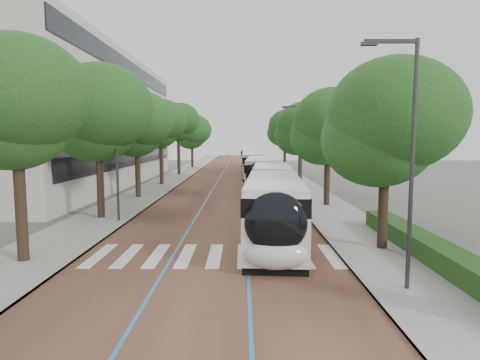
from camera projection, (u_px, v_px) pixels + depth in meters
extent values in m
plane|color=#51544C|center=(208.00, 263.00, 16.22)|extent=(160.00, 160.00, 0.00)
cube|color=#563126|center=(233.00, 175.00, 56.01)|extent=(11.00, 140.00, 0.02)
cube|color=gray|center=(179.00, 175.00, 56.06)|extent=(4.00, 140.00, 0.12)
cube|color=gray|center=(286.00, 175.00, 55.96)|extent=(4.00, 140.00, 0.12)
cube|color=gray|center=(193.00, 175.00, 56.04)|extent=(0.20, 140.00, 0.14)
cube|color=gray|center=(273.00, 175.00, 55.98)|extent=(0.20, 140.00, 0.14)
cube|color=silver|center=(99.00, 255.00, 17.24)|extent=(0.55, 3.60, 0.01)
cube|color=silver|center=(128.00, 255.00, 17.24)|extent=(0.55, 3.60, 0.01)
cube|color=silver|center=(157.00, 255.00, 17.23)|extent=(0.55, 3.60, 0.01)
cube|color=silver|center=(186.00, 255.00, 17.22)|extent=(0.55, 3.60, 0.01)
cube|color=silver|center=(215.00, 255.00, 17.21)|extent=(0.55, 3.60, 0.01)
cube|color=silver|center=(244.00, 256.00, 17.21)|extent=(0.55, 3.60, 0.01)
cube|color=silver|center=(273.00, 256.00, 17.20)|extent=(0.55, 3.60, 0.01)
cube|color=silver|center=(302.00, 256.00, 17.19)|extent=(0.55, 3.60, 0.01)
cube|color=silver|center=(331.00, 256.00, 17.18)|extent=(0.55, 3.60, 0.01)
cube|color=teal|center=(221.00, 175.00, 56.02)|extent=(0.12, 126.00, 0.01)
cube|color=teal|center=(244.00, 175.00, 56.00)|extent=(0.12, 126.00, 0.01)
cube|color=#A8A69C|center=(50.00, 121.00, 43.49)|extent=(18.00, 40.00, 14.00)
cube|color=black|center=(135.00, 158.00, 43.84)|extent=(0.12, 38.00, 1.60)
cube|color=black|center=(134.00, 128.00, 43.51)|extent=(0.12, 38.00, 1.60)
cube|color=black|center=(133.00, 98.00, 43.19)|extent=(0.12, 38.00, 1.60)
cube|color=black|center=(132.00, 70.00, 42.89)|extent=(0.12, 38.00, 1.60)
cube|color=#204618|center=(434.00, 251.00, 16.11)|extent=(1.20, 14.00, 0.80)
cylinder|color=#2E2E31|center=(412.00, 167.00, 12.78)|extent=(0.14, 0.14, 8.00)
cube|color=#2E2E31|center=(392.00, 41.00, 12.39)|extent=(1.70, 0.12, 0.12)
cube|color=#2E2E31|center=(369.00, 44.00, 12.40)|extent=(0.50, 0.20, 0.10)
cylinder|color=#2E2E31|center=(300.00, 149.00, 37.65)|extent=(0.14, 0.14, 8.00)
cube|color=#2E2E31|center=(292.00, 107.00, 37.26)|extent=(1.70, 0.12, 0.12)
cube|color=#2E2E31|center=(285.00, 108.00, 37.27)|extent=(0.50, 0.20, 0.10)
cylinder|color=#2E2E31|center=(117.00, 154.00, 23.80)|extent=(0.14, 0.14, 8.00)
cylinder|color=black|center=(21.00, 210.00, 16.05)|extent=(0.44, 0.44, 4.38)
ellipsoid|color=#1A4516|center=(15.00, 109.00, 15.64)|extent=(5.32, 5.32, 4.52)
cylinder|color=black|center=(100.00, 184.00, 24.99)|extent=(0.44, 0.44, 4.50)
ellipsoid|color=#1A4516|center=(98.00, 117.00, 24.58)|extent=(6.26, 6.26, 5.32)
cylinder|color=black|center=(138.00, 173.00, 33.96)|extent=(0.44, 0.44, 4.28)
ellipsoid|color=#1A4516|center=(137.00, 127.00, 33.56)|extent=(5.66, 5.66, 4.81)
cylinder|color=black|center=(162.00, 164.00, 43.89)|extent=(0.44, 0.44, 4.58)
ellipsoid|color=#1A4516|center=(161.00, 126.00, 43.47)|extent=(5.29, 5.29, 4.50)
cylinder|color=black|center=(179.00, 157.00, 55.81)|extent=(0.44, 0.44, 5.07)
ellipsoid|color=#1A4516|center=(178.00, 124.00, 55.34)|extent=(5.34, 5.34, 4.54)
cylinder|color=black|center=(192.00, 156.00, 70.77)|extent=(0.44, 0.44, 4.29)
ellipsoid|color=#1A4516|center=(192.00, 133.00, 70.37)|extent=(6.32, 6.32, 5.37)
cylinder|color=black|center=(383.00, 208.00, 17.97)|extent=(0.44, 0.44, 3.89)
ellipsoid|color=#1A4516|center=(386.00, 128.00, 17.61)|extent=(5.87, 5.87, 4.99)
cylinder|color=black|center=(327.00, 179.00, 29.90)|extent=(0.44, 0.44, 4.04)
ellipsoid|color=#1A4516|center=(328.00, 130.00, 29.53)|extent=(5.89, 5.89, 5.00)
cylinder|color=black|center=(300.00, 166.00, 43.82)|extent=(0.44, 0.44, 4.18)
ellipsoid|color=#1A4516|center=(301.00, 131.00, 43.43)|extent=(5.98, 5.98, 5.08)
cylinder|color=black|center=(285.00, 158.00, 59.72)|extent=(0.44, 0.44, 4.56)
ellipsoid|color=#1A4516|center=(285.00, 130.00, 59.30)|extent=(5.57, 5.57, 4.74)
cylinder|color=black|center=(272.00, 193.00, 24.00)|extent=(2.35, 1.04, 2.30)
cube|color=silver|center=(274.00, 219.00, 18.96)|extent=(3.08, 9.50, 1.82)
cube|color=black|center=(274.00, 195.00, 18.85)|extent=(3.11, 9.31, 0.97)
cube|color=white|center=(274.00, 181.00, 18.78)|extent=(3.02, 9.31, 0.31)
cube|color=black|center=(274.00, 241.00, 19.07)|extent=(3.01, 9.12, 0.35)
cube|color=silver|center=(272.00, 192.00, 28.34)|extent=(2.98, 7.88, 1.82)
cube|color=black|center=(272.00, 176.00, 28.23)|extent=(3.01, 7.73, 0.97)
cube|color=white|center=(272.00, 167.00, 28.16)|extent=(2.92, 7.72, 0.31)
cube|color=black|center=(272.00, 207.00, 28.45)|extent=(2.91, 7.57, 0.35)
ellipsoid|color=black|center=(276.00, 223.00, 14.39)|extent=(2.41, 1.24, 2.28)
ellipsoid|color=silver|center=(276.00, 254.00, 14.46)|extent=(2.41, 1.14, 1.14)
cylinder|color=black|center=(247.00, 247.00, 16.85)|extent=(0.36, 1.02, 1.00)
cylinder|color=black|center=(302.00, 248.00, 16.70)|extent=(0.36, 1.02, 1.00)
cylinder|color=black|center=(256.00, 199.00, 30.15)|extent=(0.36, 1.02, 1.00)
cylinder|color=black|center=(286.00, 200.00, 30.00)|extent=(0.36, 1.02, 1.00)
cylinder|color=black|center=(252.00, 221.00, 22.17)|extent=(0.36, 1.02, 1.00)
cylinder|color=black|center=(293.00, 221.00, 22.02)|extent=(0.36, 1.02, 1.00)
cube|color=silver|center=(260.00, 178.00, 38.96)|extent=(3.10, 12.11, 1.82)
cube|color=black|center=(260.00, 166.00, 38.84)|extent=(3.13, 11.87, 0.97)
cube|color=white|center=(260.00, 160.00, 38.78)|extent=(3.04, 11.87, 0.31)
cube|color=black|center=(260.00, 189.00, 39.07)|extent=(3.03, 11.63, 0.35)
ellipsoid|color=black|center=(259.00, 176.00, 33.07)|extent=(2.40, 1.22, 2.28)
ellipsoid|color=silver|center=(259.00, 189.00, 33.14)|extent=(2.40, 1.12, 1.14)
cylinder|color=black|center=(247.00, 190.00, 35.52)|extent=(0.35, 1.01, 1.00)
cylinder|color=black|center=(272.00, 190.00, 35.39)|extent=(0.35, 1.01, 1.00)
cylinder|color=black|center=(250.00, 181.00, 42.87)|extent=(0.35, 1.01, 1.00)
cylinder|color=black|center=(271.00, 182.00, 42.74)|extent=(0.35, 1.01, 1.00)
cube|color=silver|center=(252.00, 168.00, 52.51)|extent=(2.52, 12.00, 1.82)
cube|color=black|center=(252.00, 159.00, 52.40)|extent=(2.56, 11.76, 0.97)
cube|color=white|center=(252.00, 154.00, 52.33)|extent=(2.47, 11.76, 0.31)
cube|color=black|center=(252.00, 176.00, 52.62)|extent=(2.47, 11.52, 0.35)
ellipsoid|color=black|center=(253.00, 165.00, 46.62)|extent=(2.35, 1.10, 2.28)
ellipsoid|color=silver|center=(253.00, 175.00, 46.69)|extent=(2.35, 1.00, 1.14)
cylinder|color=black|center=(243.00, 176.00, 49.02)|extent=(0.30, 1.00, 1.00)
cylinder|color=black|center=(262.00, 176.00, 49.01)|extent=(0.30, 1.00, 1.00)
cylinder|color=black|center=(243.00, 171.00, 56.38)|extent=(0.30, 1.00, 1.00)
cylinder|color=black|center=(259.00, 171.00, 56.37)|extent=(0.30, 1.00, 1.00)
cube|color=silver|center=(251.00, 163.00, 64.64)|extent=(2.53, 12.01, 1.82)
cube|color=black|center=(251.00, 155.00, 64.52)|extent=(2.57, 11.77, 0.97)
cube|color=white|center=(251.00, 151.00, 64.46)|extent=(2.48, 11.77, 0.31)
cube|color=black|center=(251.00, 169.00, 64.75)|extent=(2.48, 11.53, 0.35)
ellipsoid|color=black|center=(252.00, 160.00, 58.74)|extent=(2.35, 1.11, 2.28)
ellipsoid|color=silver|center=(252.00, 168.00, 58.81)|extent=(2.35, 1.01, 1.14)
cylinder|color=black|center=(244.00, 169.00, 61.14)|extent=(0.30, 1.00, 1.00)
cylinder|color=black|center=(259.00, 169.00, 61.13)|extent=(0.30, 1.00, 1.00)
cylinder|color=black|center=(244.00, 166.00, 68.50)|extent=(0.30, 1.00, 1.00)
cylinder|color=black|center=(257.00, 166.00, 68.49)|extent=(0.30, 1.00, 1.00)
cube|color=silver|center=(249.00, 158.00, 78.42)|extent=(3.28, 12.14, 1.82)
cube|color=black|center=(249.00, 153.00, 78.31)|extent=(3.30, 11.90, 0.97)
cube|color=white|center=(249.00, 149.00, 78.24)|extent=(3.21, 11.89, 0.31)
cube|color=black|center=(249.00, 164.00, 78.53)|extent=(3.20, 11.66, 0.35)
ellipsoid|color=black|center=(248.00, 156.00, 72.54)|extent=(2.42, 1.25, 2.28)
ellipsoid|color=silver|center=(248.00, 162.00, 72.61)|extent=(2.41, 1.15, 1.14)
cylinder|color=black|center=(243.00, 163.00, 75.01)|extent=(0.36, 1.02, 1.00)
cylinder|color=black|center=(255.00, 163.00, 74.85)|extent=(0.36, 1.02, 1.00)
cylinder|color=black|center=(245.00, 161.00, 82.35)|extent=(0.36, 1.02, 1.00)
cylinder|color=black|center=(256.00, 161.00, 82.19)|extent=(0.36, 1.02, 1.00)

